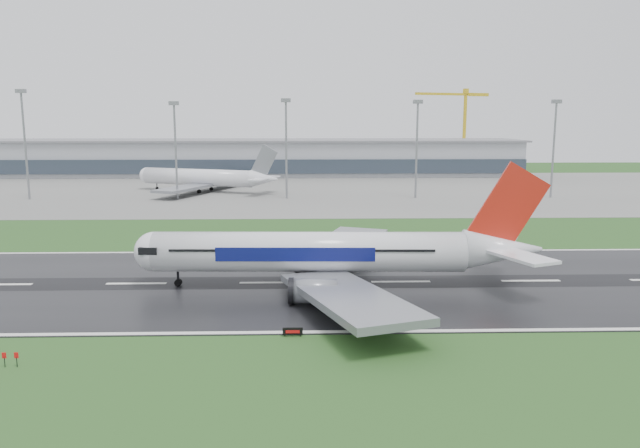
{
  "coord_description": "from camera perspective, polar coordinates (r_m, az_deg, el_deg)",
  "views": [
    {
      "loc": [
        25.31,
        -88.68,
        24.36
      ],
      "look_at": [
        28.01,
        12.0,
        7.0
      ],
      "focal_mm": 33.9,
      "sensor_mm": 36.0,
      "label": 1
    }
  ],
  "objects": [
    {
      "name": "ground",
      "position": [
        95.38,
        -16.95,
        -5.45
      ],
      "size": [
        520.0,
        520.0,
        0.0
      ],
      "primitive_type": "plane",
      "color": "#1F4619",
      "rests_on": "ground"
    },
    {
      "name": "runway",
      "position": [
        95.37,
        -16.95,
        -5.42
      ],
      "size": [
        400.0,
        45.0,
        0.1
      ],
      "primitive_type": "cube",
      "color": "black",
      "rests_on": "ground"
    },
    {
      "name": "apron",
      "position": [
        216.54,
        -8.25,
        3.23
      ],
      "size": [
        400.0,
        130.0,
        0.08
      ],
      "primitive_type": "cube",
      "color": "slate",
      "rests_on": "ground"
    },
    {
      "name": "terminal",
      "position": [
        275.36,
        -6.84,
        6.2
      ],
      "size": [
        240.0,
        36.0,
        15.0
      ],
      "primitive_type": "cube",
      "color": "gray",
      "rests_on": "ground"
    },
    {
      "name": "main_airliner",
      "position": [
        87.94,
        1.72,
        -0.35
      ],
      "size": [
        61.4,
        58.65,
        17.61
      ],
      "primitive_type": null,
      "rotation": [
        0.0,
        0.0,
        -0.03
      ],
      "color": "silver",
      "rests_on": "runway"
    },
    {
      "name": "parked_airliner",
      "position": [
        210.77,
        -10.95,
        5.16
      ],
      "size": [
        69.16,
        67.07,
        15.91
      ],
      "primitive_type": null,
      "rotation": [
        0.0,
        0.0,
        -0.38
      ],
      "color": "silver",
      "rests_on": "apron"
    },
    {
      "name": "tower_crane",
      "position": [
        298.69,
        13.47,
        8.62
      ],
      "size": [
        38.04,
        14.81,
        39.38
      ],
      "primitive_type": null,
      "rotation": [
        0.0,
        0.0,
        0.33
      ],
      "color": "gold",
      "rests_on": "ground"
    },
    {
      "name": "runway_sign",
      "position": [
        69.99,
        -2.59,
        -10.15
      ],
      "size": [
        2.31,
        0.68,
        1.04
      ],
      "primitive_type": null,
      "rotation": [
        0.0,
        0.0,
        0.18
      ],
      "color": "black",
      "rests_on": "ground"
    },
    {
      "name": "floodmast_1",
      "position": [
        207.28,
        -26.06,
        6.54
      ],
      "size": [
        0.64,
        0.64,
        32.43
      ],
      "primitive_type": "cylinder",
      "color": "gray",
      "rests_on": "ground"
    },
    {
      "name": "floodmast_2",
      "position": [
        193.04,
        -13.46,
        6.56
      ],
      "size": [
        0.64,
        0.64,
        28.84
      ],
      "primitive_type": "cylinder",
      "color": "gray",
      "rests_on": "ground"
    },
    {
      "name": "floodmast_3",
      "position": [
        188.99,
        -3.2,
        6.89
      ],
      "size": [
        0.64,
        0.64,
        29.75
      ],
      "primitive_type": "cylinder",
      "color": "gray",
      "rests_on": "ground"
    },
    {
      "name": "floodmast_4",
      "position": [
        192.19,
        9.11,
        6.77
      ],
      "size": [
        0.64,
        0.64,
        29.35
      ],
      "primitive_type": "cylinder",
      "color": "gray",
      "rests_on": "ground"
    },
    {
      "name": "floodmast_5",
      "position": [
        204.58,
        21.17,
        6.43
      ],
      "size": [
        0.64,
        0.64,
        29.46
      ],
      "primitive_type": "cylinder",
      "color": "gray",
      "rests_on": "ground"
    }
  ]
}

